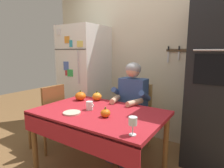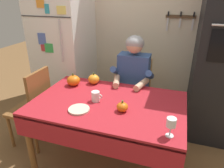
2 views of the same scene
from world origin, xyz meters
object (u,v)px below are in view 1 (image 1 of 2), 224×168
seated_person (131,101)px  serving_tray (72,113)px  pumpkin_medium (80,96)px  refrigerator (85,80)px  dining_table (98,119)px  pumpkin_large (97,97)px  pumpkin_small (105,113)px  wine_glass (133,122)px  chair_behind_person (137,113)px  wall_oven (217,81)px  chair_left_side (50,115)px  coffee_mug (90,106)px

seated_person → serving_tray: seated_person is taller
serving_tray → pumpkin_medium: bearing=122.8°
pumpkin_medium → refrigerator: bearing=126.6°
dining_table → seated_person: seated_person is taller
refrigerator → pumpkin_medium: refrigerator is taller
dining_table → seated_person: 0.62m
refrigerator → pumpkin_large: 0.84m
serving_tray → pumpkin_small: bearing=16.2°
serving_tray → seated_person: bearing=70.7°
dining_table → serving_tray: 0.29m
refrigerator → wine_glass: 1.94m
dining_table → pumpkin_large: (-0.29, 0.37, 0.14)m
chair_behind_person → wall_oven: bearing=7.7°
refrigerator → pumpkin_medium: (0.47, -0.63, -0.10)m
refrigerator → chair_behind_person: bearing=-5.0°
wall_oven → pumpkin_medium: 1.69m
seated_person → chair_left_side: seated_person is taller
coffee_mug → pumpkin_large: 0.41m
dining_table → wine_glass: wine_glass is taller
coffee_mug → pumpkin_large: pumpkin_large is taller
wall_oven → wine_glass: size_ratio=14.18×
wall_oven → chair_left_side: bearing=-156.3°
pumpkin_large → pumpkin_small: bearing=-45.1°
coffee_mug → wine_glass: size_ratio=0.71×
pumpkin_medium → serving_tray: size_ratio=0.78×
wine_glass → pumpkin_small: size_ratio=1.43×
serving_tray → wine_glass: bearing=-8.2°
serving_tray → coffee_mug: bearing=69.9°
seated_person → pumpkin_large: (-0.38, -0.24, 0.06)m
seated_person → serving_tray: bearing=-109.3°
wall_oven → coffee_mug: size_ratio=20.04×
refrigerator → seated_person: refrigerator is taller
wall_oven → dining_table: (-1.05, -0.92, -0.39)m
refrigerator → pumpkin_small: size_ratio=17.35×
dining_table → coffee_mug: size_ratio=13.36×
wine_glass → pumpkin_small: wine_glass is taller
chair_behind_person → wine_glass: bearing=-66.2°
coffee_mug → pumpkin_small: bearing=-19.1°
pumpkin_large → chair_left_side: bearing=-153.8°
serving_tray → refrigerator: bearing=125.0°
chair_behind_person → coffee_mug: bearing=-104.7°
wine_glass → pumpkin_large: wine_glass is taller
seated_person → pumpkin_small: bearing=-83.6°
chair_behind_person → chair_left_side: same height
wall_oven → chair_behind_person: (-0.96, -0.13, -0.54)m
pumpkin_small → serving_tray: size_ratio=0.56×
refrigerator → wall_oven: bearing=1.1°
chair_behind_person → coffee_mug: (-0.21, -0.79, 0.28)m
refrigerator → wall_oven: 2.01m
chair_left_side → wall_oven: bearing=23.7°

